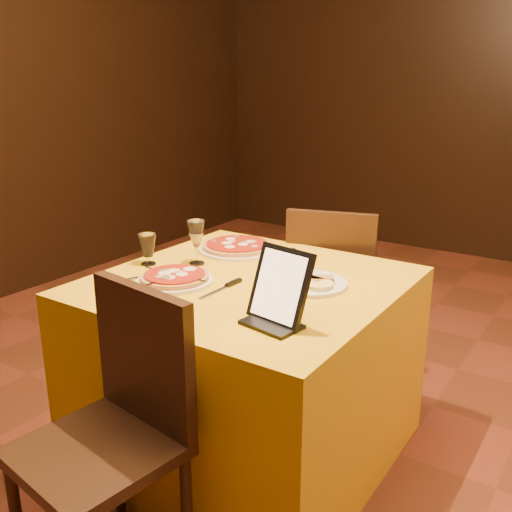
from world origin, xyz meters
The scene contains 12 objects.
main_table centered at (-0.56, 0.13, 0.38)m, with size 1.10×1.10×0.75m, color #E4AD0E.
chair_main_near centered at (-0.56, -0.65, 0.46)m, with size 0.37×0.37×0.91m, color #311F0F, non-canonical shape.
chair_main_far centered at (-0.56, 0.92, 0.46)m, with size 0.37×0.37×0.91m, color black, non-canonical shape.
pizza_near centered at (-0.77, -0.04, 0.77)m, with size 0.29×0.29×0.03m.
pizza_far centered at (-0.82, 0.43, 0.77)m, with size 0.35×0.35×0.03m.
cutlet_dish centered at (-0.33, 0.21, 0.76)m, with size 0.29×0.29×0.03m.
wine_glass centered at (-0.85, 0.18, 0.84)m, with size 0.08×0.08×0.19m, color #C5BD6F, non-canonical shape.
water_glass centered at (-1.01, 0.06, 0.81)m, with size 0.08×0.08×0.13m, color white, non-canonical shape.
tablet centered at (-0.25, -0.13, 0.87)m, with size 0.21×0.02×0.24m, color black.
knife centered at (-0.57, -0.03, 0.75)m, with size 0.21×0.02×0.01m, color silver.
fork_near centered at (-0.95, -0.16, 0.75)m, with size 0.16×0.02×0.01m, color #ABAAB0.
fork_far centered at (-0.60, 0.51, 0.75)m, with size 0.18×0.02×0.01m, color #AEACB3.
Camera 1 is at (0.61, -1.57, 1.49)m, focal length 40.00 mm.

